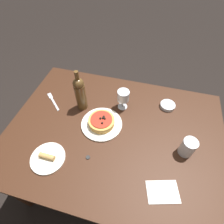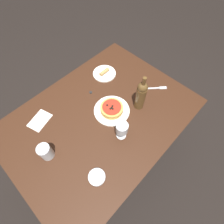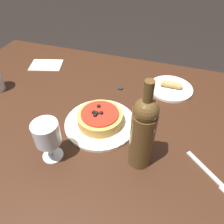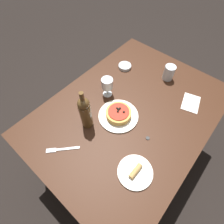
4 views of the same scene
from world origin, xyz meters
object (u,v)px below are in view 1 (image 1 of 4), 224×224
object	(u,v)px
side_plate	(48,158)
bottle_cap	(88,157)
dinner_plate	(102,124)
dining_table	(114,138)
wine_glass	(123,96)
water_cup	(188,147)
side_bowl	(168,106)
wine_bottle	(80,93)
fork	(53,100)
pizza	(102,121)

from	to	relation	value
side_plate	bottle_cap	size ratio (longest dim) A/B	8.21
dinner_plate	dining_table	bearing A→B (deg)	-17.92
dining_table	wine_glass	size ratio (longest dim) A/B	9.20
dining_table	water_cup	size ratio (longest dim) A/B	11.74
dining_table	side_plate	distance (m)	0.43
side_bowl	wine_bottle	bearing A→B (deg)	-165.24
side_plate	wine_glass	bearing A→B (deg)	56.63
wine_bottle	water_cup	bearing A→B (deg)	-14.08
wine_bottle	wine_glass	bearing A→B (deg)	14.53
wine_glass	side_plate	bearing A→B (deg)	-123.37
wine_bottle	fork	xyz separation A→B (m)	(-0.23, -0.00, -0.13)
pizza	wine_bottle	world-z (taller)	wine_bottle
side_bowl	pizza	bearing A→B (deg)	-146.62
dining_table	dinner_plate	world-z (taller)	dinner_plate
water_cup	side_plate	size ratio (longest dim) A/B	0.59
dining_table	wine_bottle	distance (m)	0.37
pizza	fork	world-z (taller)	pizza
dinner_plate	fork	xyz separation A→B (m)	(-0.41, 0.11, -0.00)
pizza	fork	size ratio (longest dim) A/B	1.06
pizza	fork	xyz separation A→B (m)	(-0.41, 0.11, -0.03)
fork	side_plate	distance (m)	0.46
water_cup	side_bowl	world-z (taller)	water_cup
wine_bottle	water_cup	size ratio (longest dim) A/B	2.65
water_cup	bottle_cap	xyz separation A→B (m)	(-0.54, -0.18, -0.06)
pizza	fork	distance (m)	0.43
side_plate	bottle_cap	world-z (taller)	side_plate
side_bowl	fork	world-z (taller)	side_bowl
wine_bottle	side_plate	distance (m)	0.44
pizza	wine_glass	size ratio (longest dim) A/B	1.13
dinner_plate	side_bowl	bearing A→B (deg)	33.37
dining_table	side_bowl	distance (m)	0.44
dinner_plate	pizza	bearing A→B (deg)	18.78
wine_bottle	bottle_cap	xyz separation A→B (m)	(0.17, -0.36, -0.13)
dinner_plate	bottle_cap	bearing A→B (deg)	-91.85
pizza	wine_bottle	bearing A→B (deg)	147.07
pizza	fork	bearing A→B (deg)	164.96
wine_bottle	fork	distance (m)	0.27
dining_table	water_cup	world-z (taller)	water_cup
dinner_plate	fork	bearing A→B (deg)	164.95
wine_bottle	side_plate	xyz separation A→B (m)	(-0.05, -0.42, -0.13)
pizza	side_bowl	distance (m)	0.49
dining_table	wine_glass	xyz separation A→B (m)	(0.01, 0.22, 0.19)
water_cup	side_bowl	size ratio (longest dim) A/B	1.13
wine_glass	fork	bearing A→B (deg)	-171.57
pizza	dinner_plate	bearing A→B (deg)	-161.22
dining_table	side_bowl	world-z (taller)	side_bowl
dining_table	dinner_plate	distance (m)	0.13
dining_table	pizza	xyz separation A→B (m)	(-0.09, 0.03, 0.11)
pizza	side_plate	xyz separation A→B (m)	(-0.23, -0.31, -0.03)
side_plate	fork	bearing A→B (deg)	113.69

